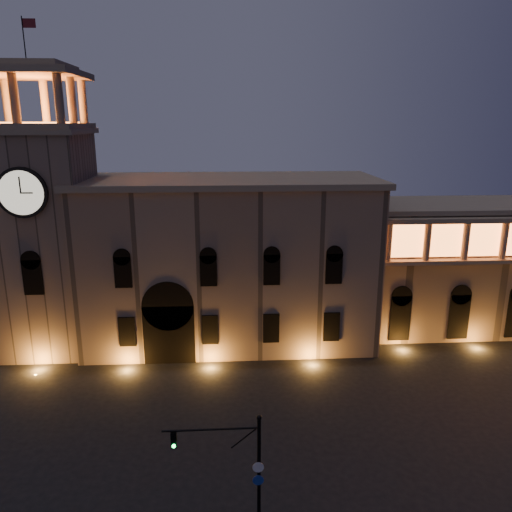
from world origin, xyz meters
name	(u,v)px	position (x,y,z in m)	size (l,w,h in m)	color
ground	(262,468)	(0.00, 0.00, 0.00)	(160.00, 160.00, 0.00)	black
government_building	(229,261)	(-2.08, 21.93, 8.77)	(30.80, 12.80, 17.60)	#856B57
clock_tower	(45,231)	(-20.50, 20.98, 12.50)	(9.80, 9.80, 32.40)	#856B57
traffic_light	(242,473)	(-1.54, -5.48, 4.04)	(5.61, 0.59, 7.69)	black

